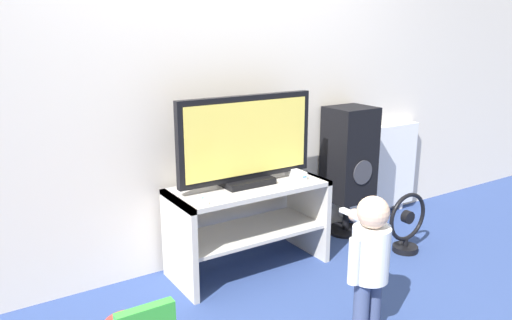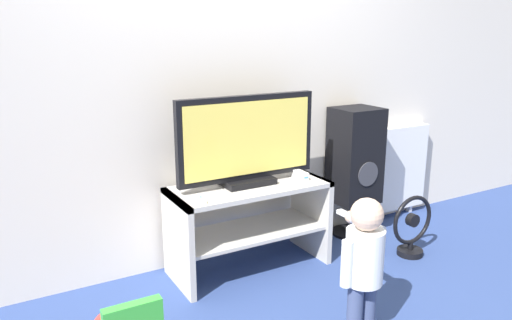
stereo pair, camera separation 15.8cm
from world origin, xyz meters
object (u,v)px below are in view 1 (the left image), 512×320
Objects in this scene: television at (246,142)px; child at (369,254)px; remote_primary at (203,200)px; game_console at (296,174)px; speaker_tower at (349,157)px; radiator at (380,168)px; floor_fan at (407,225)px.

television is 1.25× the size of child.
television reaches higher than remote_primary.
speaker_tower is (0.60, 0.13, 0.00)m from game_console.
television reaches higher than speaker_tower.
radiator reaches higher than child.
game_console is at bearing -166.31° from radiator.
remote_primary is at bearing -159.09° from television.
remote_primary is 0.17× the size of radiator.
game_console is 0.23× the size of radiator.
television is 0.44m from game_console.
game_console reaches higher than remote_primary.
child is at bearing -104.30° from game_console.
game_console is at bearing -7.73° from television.
floor_fan is (0.11, -0.49, -0.40)m from speaker_tower.
speaker_tower reaches higher than radiator.
television reaches higher than child.
remote_primary is 0.18× the size of child.
child is at bearing -57.83° from remote_primary.
game_console is 0.95m from child.
floor_fan is at bearing -20.86° from television.
floor_fan is at bearing -26.73° from game_console.
speaker_tower is 1.24× the size of radiator.
remote_primary is at bearing 122.17° from child.
child is (-0.23, -0.91, -0.16)m from game_console.
television is 0.49m from remote_primary.
television is 0.99m from speaker_tower.
remote_primary is 0.31× the size of floor_fan.
remote_primary is at bearing -172.39° from game_console.
floor_fan is (1.45, -0.26, -0.38)m from remote_primary.
television is 1.31m from floor_fan.
radiator is at bearing 59.71° from floor_fan.
radiator is at bearing 15.10° from speaker_tower.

